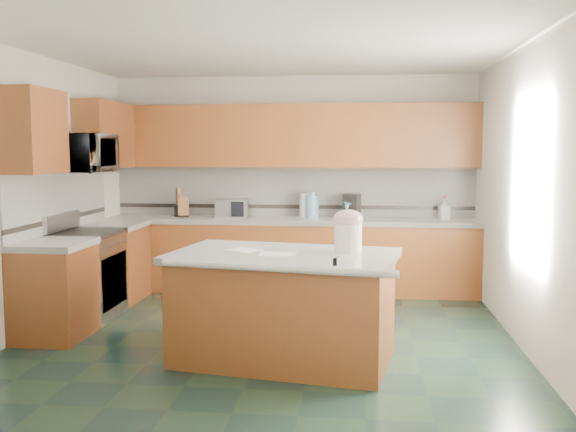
# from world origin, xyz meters

# --- Properties ---
(floor) EXTENTS (4.60, 4.60, 0.00)m
(floor) POSITION_xyz_m (0.00, 0.00, 0.00)
(floor) COLOR black
(floor) RESTS_ON ground
(ceiling) EXTENTS (4.60, 4.60, 0.00)m
(ceiling) POSITION_xyz_m (0.00, 0.00, 2.70)
(ceiling) COLOR white
(ceiling) RESTS_ON ground
(wall_back) EXTENTS (4.60, 0.04, 2.70)m
(wall_back) POSITION_xyz_m (0.00, 2.32, 1.35)
(wall_back) COLOR silver
(wall_back) RESTS_ON ground
(wall_front) EXTENTS (4.60, 0.04, 2.70)m
(wall_front) POSITION_xyz_m (0.00, -2.32, 1.35)
(wall_front) COLOR silver
(wall_front) RESTS_ON ground
(wall_left) EXTENTS (0.04, 4.60, 2.70)m
(wall_left) POSITION_xyz_m (-2.32, 0.00, 1.35)
(wall_left) COLOR silver
(wall_left) RESTS_ON ground
(wall_right) EXTENTS (0.04, 4.60, 2.70)m
(wall_right) POSITION_xyz_m (2.32, 0.00, 1.35)
(wall_right) COLOR silver
(wall_right) RESTS_ON ground
(back_base_cab) EXTENTS (4.60, 0.60, 0.86)m
(back_base_cab) POSITION_xyz_m (0.00, 2.00, 0.43)
(back_base_cab) COLOR #401D0D
(back_base_cab) RESTS_ON ground
(back_countertop) EXTENTS (4.60, 0.64, 0.06)m
(back_countertop) POSITION_xyz_m (0.00, 2.00, 0.89)
(back_countertop) COLOR white
(back_countertop) RESTS_ON back_base_cab
(back_upper_cab) EXTENTS (4.60, 0.33, 0.78)m
(back_upper_cab) POSITION_xyz_m (0.00, 2.13, 1.94)
(back_upper_cab) COLOR #401D0D
(back_upper_cab) RESTS_ON wall_back
(back_backsplash) EXTENTS (4.60, 0.02, 0.63)m
(back_backsplash) POSITION_xyz_m (0.00, 2.29, 1.24)
(back_backsplash) COLOR silver
(back_backsplash) RESTS_ON back_countertop
(back_accent_band) EXTENTS (4.60, 0.01, 0.05)m
(back_accent_band) POSITION_xyz_m (0.00, 2.28, 1.04)
(back_accent_band) COLOR black
(back_accent_band) RESTS_ON back_countertop
(left_base_cab_rear) EXTENTS (0.60, 0.82, 0.86)m
(left_base_cab_rear) POSITION_xyz_m (-2.00, 1.29, 0.43)
(left_base_cab_rear) COLOR #401D0D
(left_base_cab_rear) RESTS_ON ground
(left_counter_rear) EXTENTS (0.64, 0.82, 0.06)m
(left_counter_rear) POSITION_xyz_m (-2.00, 1.29, 0.89)
(left_counter_rear) COLOR white
(left_counter_rear) RESTS_ON left_base_cab_rear
(left_base_cab_front) EXTENTS (0.60, 0.72, 0.86)m
(left_base_cab_front) POSITION_xyz_m (-2.00, -0.24, 0.43)
(left_base_cab_front) COLOR #401D0D
(left_base_cab_front) RESTS_ON ground
(left_counter_front) EXTENTS (0.64, 0.72, 0.06)m
(left_counter_front) POSITION_xyz_m (-2.00, -0.24, 0.89)
(left_counter_front) COLOR white
(left_counter_front) RESTS_ON left_base_cab_front
(left_backsplash) EXTENTS (0.02, 2.30, 0.63)m
(left_backsplash) POSITION_xyz_m (-2.29, 0.55, 1.24)
(left_backsplash) COLOR silver
(left_backsplash) RESTS_ON wall_left
(left_accent_band) EXTENTS (0.01, 2.30, 0.05)m
(left_accent_band) POSITION_xyz_m (-2.28, 0.55, 1.04)
(left_accent_band) COLOR black
(left_accent_band) RESTS_ON wall_left
(left_upper_cab_rear) EXTENTS (0.33, 1.09, 0.78)m
(left_upper_cab_rear) POSITION_xyz_m (-2.13, 1.42, 1.94)
(left_upper_cab_rear) COLOR #401D0D
(left_upper_cab_rear) RESTS_ON wall_left
(left_upper_cab_front) EXTENTS (0.33, 0.72, 0.78)m
(left_upper_cab_front) POSITION_xyz_m (-2.13, -0.24, 1.94)
(left_upper_cab_front) COLOR #401D0D
(left_upper_cab_front) RESTS_ON wall_left
(range_body) EXTENTS (0.60, 0.76, 0.88)m
(range_body) POSITION_xyz_m (-2.00, 0.50, 0.44)
(range_body) COLOR #B7B7BC
(range_body) RESTS_ON ground
(range_oven_door) EXTENTS (0.02, 0.68, 0.55)m
(range_oven_door) POSITION_xyz_m (-1.71, 0.50, 0.40)
(range_oven_door) COLOR black
(range_oven_door) RESTS_ON range_body
(range_cooktop) EXTENTS (0.62, 0.78, 0.04)m
(range_cooktop) POSITION_xyz_m (-2.00, 0.50, 0.90)
(range_cooktop) COLOR black
(range_cooktop) RESTS_ON range_body
(range_handle) EXTENTS (0.02, 0.66, 0.02)m
(range_handle) POSITION_xyz_m (-1.68, 0.50, 0.78)
(range_handle) COLOR #B7B7BC
(range_handle) RESTS_ON range_body
(range_backguard) EXTENTS (0.06, 0.76, 0.18)m
(range_backguard) POSITION_xyz_m (-2.26, 0.50, 1.02)
(range_backguard) COLOR #B7B7BC
(range_backguard) RESTS_ON range_body
(microwave) EXTENTS (0.50, 0.73, 0.41)m
(microwave) POSITION_xyz_m (-2.00, 0.50, 1.73)
(microwave) COLOR #B7B7BC
(microwave) RESTS_ON wall_left
(island_base) EXTENTS (1.88, 1.27, 0.86)m
(island_base) POSITION_xyz_m (0.22, -0.66, 0.43)
(island_base) COLOR #401D0D
(island_base) RESTS_ON ground
(island_top) EXTENTS (2.00, 1.39, 0.06)m
(island_top) POSITION_xyz_m (0.22, -0.66, 0.89)
(island_top) COLOR white
(island_top) RESTS_ON island_base
(island_bullnose) EXTENTS (1.82, 0.37, 0.06)m
(island_bullnose) POSITION_xyz_m (0.22, -1.21, 0.89)
(island_bullnose) COLOR white
(island_bullnose) RESTS_ON island_base
(treat_jar) EXTENTS (0.28, 0.28, 0.24)m
(treat_jar) POSITION_xyz_m (0.75, -0.55, 1.04)
(treat_jar) COLOR white
(treat_jar) RESTS_ON island_top
(treat_jar_lid) EXTENTS (0.25, 0.25, 0.15)m
(treat_jar_lid) POSITION_xyz_m (0.75, -0.55, 1.20)
(treat_jar_lid) COLOR #CF97A0
(treat_jar_lid) RESTS_ON treat_jar
(treat_jar_knob) EXTENTS (0.08, 0.03, 0.03)m
(treat_jar_knob) POSITION_xyz_m (0.75, -0.55, 1.25)
(treat_jar_knob) COLOR tan
(treat_jar_knob) RESTS_ON treat_jar_lid
(treat_jar_knob_end_l) EXTENTS (0.04, 0.04, 0.04)m
(treat_jar_knob_end_l) POSITION_xyz_m (0.71, -0.55, 1.25)
(treat_jar_knob_end_l) COLOR tan
(treat_jar_knob_end_l) RESTS_ON treat_jar_lid
(treat_jar_knob_end_r) EXTENTS (0.04, 0.04, 0.04)m
(treat_jar_knob_end_r) POSITION_xyz_m (0.80, -0.55, 1.25)
(treat_jar_knob_end_r) COLOR tan
(treat_jar_knob_end_r) RESTS_ON treat_jar_lid
(soap_bottle_island) EXTENTS (0.21, 0.21, 0.42)m
(soap_bottle_island) POSITION_xyz_m (0.74, -0.55, 1.13)
(soap_bottle_island) COLOR teal
(soap_bottle_island) RESTS_ON island_top
(paper_sheet_a) EXTENTS (0.30, 0.23, 0.00)m
(paper_sheet_a) POSITION_xyz_m (0.18, -0.75, 0.92)
(paper_sheet_a) COLOR white
(paper_sheet_a) RESTS_ON island_top
(paper_sheet_b) EXTENTS (0.34, 0.32, 0.00)m
(paper_sheet_b) POSITION_xyz_m (-0.12, -0.57, 0.92)
(paper_sheet_b) COLOR white
(paper_sheet_b) RESTS_ON island_top
(clamp_body) EXTENTS (0.06, 0.11, 0.09)m
(clamp_body) POSITION_xyz_m (0.69, -1.19, 0.93)
(clamp_body) COLOR black
(clamp_body) RESTS_ON island_top
(clamp_handle) EXTENTS (0.02, 0.07, 0.02)m
(clamp_handle) POSITION_xyz_m (0.69, -1.25, 0.91)
(clamp_handle) COLOR black
(clamp_handle) RESTS_ON island_top
(knife_block) EXTENTS (0.18, 0.21, 0.27)m
(knife_block) POSITION_xyz_m (-1.37, 2.05, 1.04)
(knife_block) COLOR #472814
(knife_block) RESTS_ON back_countertop
(utensil_crock) EXTENTS (0.12, 0.12, 0.15)m
(utensil_crock) POSITION_xyz_m (-1.45, 2.08, 0.99)
(utensil_crock) COLOR black
(utensil_crock) RESTS_ON back_countertop
(utensil_bundle) EXTENTS (0.07, 0.07, 0.22)m
(utensil_bundle) POSITION_xyz_m (-1.45, 2.08, 1.18)
(utensil_bundle) COLOR #472814
(utensil_bundle) RESTS_ON utensil_crock
(toaster_oven) EXTENTS (0.42, 0.31, 0.23)m
(toaster_oven) POSITION_xyz_m (-0.75, 2.05, 1.03)
(toaster_oven) COLOR #B7B7BC
(toaster_oven) RESTS_ON back_countertop
(toaster_oven_door) EXTENTS (0.35, 0.01, 0.19)m
(toaster_oven_door) POSITION_xyz_m (-0.75, 1.92, 1.03)
(toaster_oven_door) COLOR black
(toaster_oven_door) RESTS_ON toaster_oven
(paper_towel) EXTENTS (0.14, 0.14, 0.31)m
(paper_towel) POSITION_xyz_m (0.18, 2.10, 1.07)
(paper_towel) COLOR white
(paper_towel) RESTS_ON back_countertop
(paper_towel_base) EXTENTS (0.20, 0.20, 0.01)m
(paper_towel_base) POSITION_xyz_m (0.18, 2.10, 0.93)
(paper_towel_base) COLOR #B7B7BC
(paper_towel_base) RESTS_ON back_countertop
(water_jug) EXTENTS (0.17, 0.17, 0.29)m
(water_jug) POSITION_xyz_m (0.27, 2.06, 1.06)
(water_jug) COLOR #648DB7
(water_jug) RESTS_ON back_countertop
(water_jug_neck) EXTENTS (0.08, 0.08, 0.04)m
(water_jug_neck) POSITION_xyz_m (0.27, 2.06, 1.23)
(water_jug_neck) COLOR #648DB7
(water_jug_neck) RESTS_ON water_jug
(coffee_maker) EXTENTS (0.23, 0.24, 0.31)m
(coffee_maker) POSITION_xyz_m (0.76, 2.08, 1.07)
(coffee_maker) COLOR black
(coffee_maker) RESTS_ON back_countertop
(coffee_carafe) EXTENTS (0.13, 0.13, 0.13)m
(coffee_carafe) POSITION_xyz_m (0.76, 2.03, 0.98)
(coffee_carafe) COLOR black
(coffee_carafe) RESTS_ON back_countertop
(soap_bottle_back) EXTENTS (0.14, 0.15, 0.26)m
(soap_bottle_back) POSITION_xyz_m (1.88, 2.05, 1.05)
(soap_bottle_back) COLOR white
(soap_bottle_back) RESTS_ON back_countertop
(soap_back_cap) EXTENTS (0.02, 0.02, 0.03)m
(soap_back_cap) POSITION_xyz_m (1.88, 2.05, 1.20)
(soap_back_cap) COLOR red
(soap_back_cap) RESTS_ON soap_bottle_back
(window_light_proxy) EXTENTS (0.02, 1.40, 1.10)m
(window_light_proxy) POSITION_xyz_m (2.29, -0.20, 1.50)
(window_light_proxy) COLOR white
(window_light_proxy) RESTS_ON wall_right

